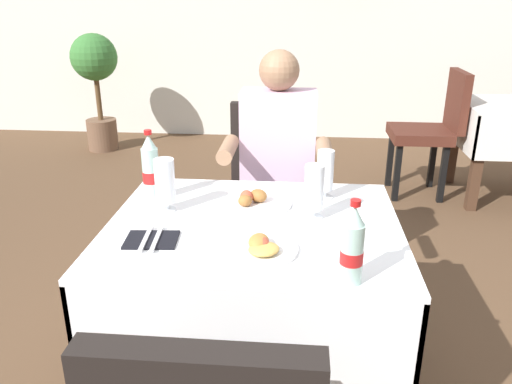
% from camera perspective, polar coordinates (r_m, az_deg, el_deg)
% --- Properties ---
extents(back_wall, '(11.00, 0.12, 2.86)m').
position_cam_1_polar(back_wall, '(5.64, 4.40, 20.59)').
color(back_wall, silver).
rests_on(back_wall, ground).
extents(main_dining_table, '(1.03, 0.87, 0.74)m').
position_cam_1_polar(main_dining_table, '(1.88, -0.27, -8.36)').
color(main_dining_table, white).
rests_on(main_dining_table, ground).
extents(chair_far_diner_seat, '(0.44, 0.50, 0.97)m').
position_cam_1_polar(chair_far_diner_seat, '(2.63, 1.37, 0.40)').
color(chair_far_diner_seat, black).
rests_on(chair_far_diner_seat, ground).
extents(seated_diner_far, '(0.50, 0.46, 1.26)m').
position_cam_1_polar(seated_diner_far, '(2.48, 2.39, 2.86)').
color(seated_diner_far, '#282D42').
rests_on(seated_diner_far, ground).
extents(plate_near_camera, '(0.26, 0.26, 0.05)m').
position_cam_1_polar(plate_near_camera, '(1.61, 0.34, -6.15)').
color(plate_near_camera, white).
rests_on(plate_near_camera, main_dining_table).
extents(plate_far_diner, '(0.26, 0.26, 0.06)m').
position_cam_1_polar(plate_far_diner, '(1.95, -0.03, -1.01)').
color(plate_far_diner, white).
rests_on(plate_far_diner, main_dining_table).
extents(beer_glass_left, '(0.07, 0.07, 0.20)m').
position_cam_1_polar(beer_glass_left, '(2.01, 7.77, 2.13)').
color(beer_glass_left, white).
rests_on(beer_glass_left, main_dining_table).
extents(beer_glass_middle, '(0.07, 0.07, 0.20)m').
position_cam_1_polar(beer_glass_middle, '(1.82, 6.53, 0.16)').
color(beer_glass_middle, white).
rests_on(beer_glass_middle, main_dining_table).
extents(beer_glass_right, '(0.08, 0.08, 0.20)m').
position_cam_1_polar(beer_glass_right, '(1.90, -10.17, 1.00)').
color(beer_glass_right, white).
rests_on(beer_glass_right, main_dining_table).
extents(cola_bottle_primary, '(0.07, 0.07, 0.25)m').
position_cam_1_polar(cola_bottle_primary, '(1.43, 10.74, -6.11)').
color(cola_bottle_primary, silver).
rests_on(cola_bottle_primary, main_dining_table).
extents(cola_bottle_secondary, '(0.07, 0.07, 0.28)m').
position_cam_1_polar(cola_bottle_secondary, '(2.01, -11.73, 2.49)').
color(cola_bottle_secondary, silver).
rests_on(cola_bottle_secondary, main_dining_table).
extents(napkin_cutlery_set, '(0.18, 0.19, 0.01)m').
position_cam_1_polar(napkin_cutlery_set, '(1.71, -11.63, -5.23)').
color(napkin_cutlery_set, black).
rests_on(napkin_cutlery_set, main_dining_table).
extents(background_chair_left, '(0.50, 0.44, 0.97)m').
position_cam_1_polar(background_chair_left, '(4.14, 19.18, 7.01)').
color(background_chair_left, '#4C2319').
rests_on(background_chair_left, ground).
extents(potted_plant_corner, '(0.45, 0.45, 1.15)m').
position_cam_1_polar(potted_plant_corner, '(5.34, -17.51, 12.29)').
color(potted_plant_corner, brown).
rests_on(potted_plant_corner, ground).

